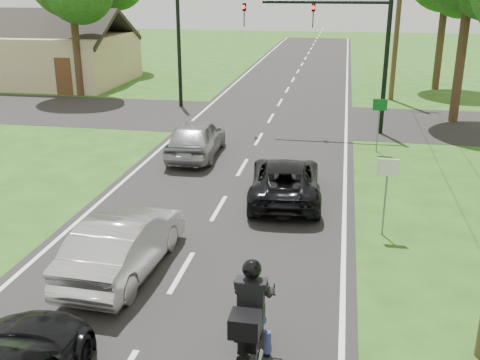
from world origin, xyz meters
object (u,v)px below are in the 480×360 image
motorcycle_rider (251,327)px  dark_suv (285,180)px  sign_green (379,112)px  silver_suv (196,138)px  traffic_signal (344,38)px  silver_sedan (124,244)px  utility_pole_far (399,8)px  sign_white (387,178)px

motorcycle_rider → dark_suv: motorcycle_rider is taller
motorcycle_rider → sign_green: (2.77, 14.06, 0.78)m
silver_suv → traffic_signal: (5.34, 4.93, 3.38)m
silver_sedan → motorcycle_rider: bearing=142.6°
dark_suv → silver_sedan: bearing=54.3°
silver_sedan → utility_pole_far: utility_pole_far is taller
utility_pole_far → sign_green: size_ratio=4.71×
silver_suv → traffic_signal: size_ratio=0.68×
motorcycle_rider → sign_green: bearing=79.3°
sign_green → traffic_signal: bearing=117.4°
dark_suv → traffic_signal: size_ratio=0.71×
utility_pole_far → motorcycle_rider: bearing=-99.2°
silver_sedan → silver_suv: silver_suv is taller
motorcycle_rider → dark_suv: bearing=92.4°
motorcycle_rider → sign_white: bearing=67.5°
motorcycle_rider → sign_white: size_ratio=1.14×
dark_suv → sign_green: size_ratio=2.12×
silver_suv → traffic_signal: bearing=-139.5°
silver_sedan → sign_green: 12.81m
motorcycle_rider → utility_pole_far: 25.76m
dark_suv → motorcycle_rider: bearing=86.9°
motorcycle_rider → silver_sedan: bearing=140.4°
sign_white → sign_green: same height
silver_suv → traffic_signal: 8.01m
motorcycle_rider → silver_sedan: motorcycle_rider is taller
dark_suv → sign_white: (2.85, -2.13, 0.96)m
silver_suv → utility_pole_far: utility_pole_far is taller
dark_suv → utility_pole_far: bearing=-109.5°
utility_pole_far → sign_white: utility_pole_far is taller
silver_suv → sign_white: bearing=135.6°
motorcycle_rider → utility_pole_far: utility_pole_far is taller
silver_suv → sign_white: size_ratio=2.05×
utility_pole_far → sign_green: (-1.30, -11.02, -3.49)m
silver_suv → silver_sedan: bearing=92.2°
utility_pole_far → traffic_signal: bearing=-109.7°
silver_sedan → sign_green: bearing=-116.3°
traffic_signal → dark_suv: bearing=-99.5°
traffic_signal → silver_suv: bearing=-137.3°
dark_suv → sign_green: 6.68m
silver_suv → sign_green: size_ratio=2.05×
motorcycle_rider → sign_green: size_ratio=1.14×
motorcycle_rider → traffic_signal: traffic_signal is taller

